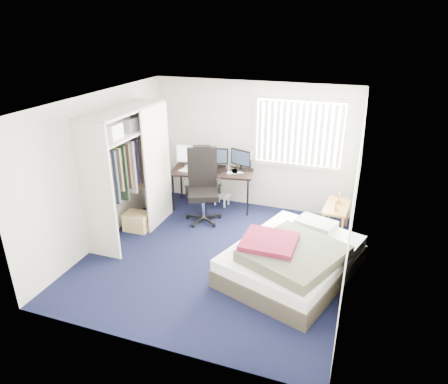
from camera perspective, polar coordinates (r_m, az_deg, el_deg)
The scene contains 10 objects.
ground at distance 6.59m, azimuth -1.18°, elevation -8.99°, with size 4.20×4.20×0.00m, color black.
room_shell at distance 5.92m, azimuth -1.30°, elevation 3.45°, with size 4.20×4.20×4.20m.
window_assembly at distance 7.57m, azimuth 10.67°, elevation 8.25°, with size 1.72×0.09×1.32m.
closet at distance 6.92m, azimuth -13.62°, elevation 4.39°, with size 0.64×1.84×2.22m.
desk at distance 7.93m, azimuth -1.59°, elevation 3.36°, with size 1.71×1.02×1.25m.
office_chair at distance 7.50m, azimuth -3.02°, elevation -0.10°, with size 0.87×0.87×1.41m.
footstool at distance 8.20m, azimuth -0.33°, elevation -0.60°, with size 0.35×0.30×0.25m.
nightstand at distance 7.28m, azimuth 15.79°, elevation -2.30°, with size 0.45×0.82×0.73m.
bed at distance 6.06m, azimuth 9.64°, elevation -9.30°, with size 2.11×2.43×0.67m.
pine_box at distance 7.43m, azimuth -12.30°, elevation -4.11°, with size 0.44×0.33×0.33m, color tan.
Camera 1 is at (1.96, -5.21, 3.53)m, focal length 32.00 mm.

